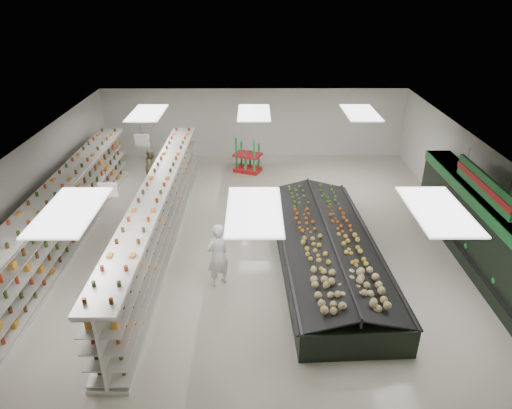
{
  "coord_description": "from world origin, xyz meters",
  "views": [
    {
      "loc": [
        -0.0,
        -12.79,
        7.69
      ],
      "look_at": [
        0.06,
        0.02,
        1.3
      ],
      "focal_mm": 32.0,
      "sensor_mm": 36.0,
      "label": 1
    }
  ],
  "objects_px": {
    "soda_endcap": "(248,156)",
    "produce_island": "(326,249)",
    "gondola_left": "(61,221)",
    "shopper_background": "(152,166)",
    "shopper_main": "(217,255)",
    "gondola_center": "(159,219)"
  },
  "relations": [
    {
      "from": "gondola_center",
      "to": "shopper_main",
      "type": "height_order",
      "value": "gondola_center"
    },
    {
      "from": "gondola_center",
      "to": "produce_island",
      "type": "bearing_deg",
      "value": -12.0
    },
    {
      "from": "gondola_left",
      "to": "produce_island",
      "type": "xyz_separation_m",
      "value": [
        8.09,
        -0.96,
        -0.42
      ]
    },
    {
      "from": "shopper_background",
      "to": "gondola_left",
      "type": "bearing_deg",
      "value": 178.96
    },
    {
      "from": "gondola_left",
      "to": "shopper_main",
      "type": "height_order",
      "value": "gondola_left"
    },
    {
      "from": "produce_island",
      "to": "shopper_main",
      "type": "height_order",
      "value": "shopper_main"
    },
    {
      "from": "soda_endcap",
      "to": "produce_island",
      "type": "bearing_deg",
      "value": -71.73
    },
    {
      "from": "produce_island",
      "to": "shopper_background",
      "type": "bearing_deg",
      "value": 136.23
    },
    {
      "from": "gondola_center",
      "to": "produce_island",
      "type": "relative_size",
      "value": 1.51
    },
    {
      "from": "soda_endcap",
      "to": "shopper_background",
      "type": "bearing_deg",
      "value": -162.51
    },
    {
      "from": "gondola_center",
      "to": "soda_endcap",
      "type": "distance_m",
      "value": 6.74
    },
    {
      "from": "gondola_center",
      "to": "gondola_left",
      "type": "bearing_deg",
      "value": -176.31
    },
    {
      "from": "soda_endcap",
      "to": "shopper_main",
      "type": "height_order",
      "value": "shopper_main"
    },
    {
      "from": "gondola_left",
      "to": "shopper_main",
      "type": "distance_m",
      "value": 5.33
    },
    {
      "from": "shopper_background",
      "to": "gondola_center",
      "type": "bearing_deg",
      "value": -148.0
    },
    {
      "from": "produce_island",
      "to": "gondola_left",
      "type": "bearing_deg",
      "value": 173.27
    },
    {
      "from": "produce_island",
      "to": "shopper_main",
      "type": "bearing_deg",
      "value": -162.51
    },
    {
      "from": "produce_island",
      "to": "soda_endcap",
      "type": "relative_size",
      "value": 5.39
    },
    {
      "from": "gondola_center",
      "to": "shopper_background",
      "type": "distance_m",
      "value": 5.09
    },
    {
      "from": "shopper_background",
      "to": "shopper_main",
      "type": "bearing_deg",
      "value": -137.55
    },
    {
      "from": "gondola_left",
      "to": "shopper_background",
      "type": "distance_m",
      "value": 5.41
    },
    {
      "from": "gondola_left",
      "to": "gondola_center",
      "type": "bearing_deg",
      "value": 3.6
    }
  ]
}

